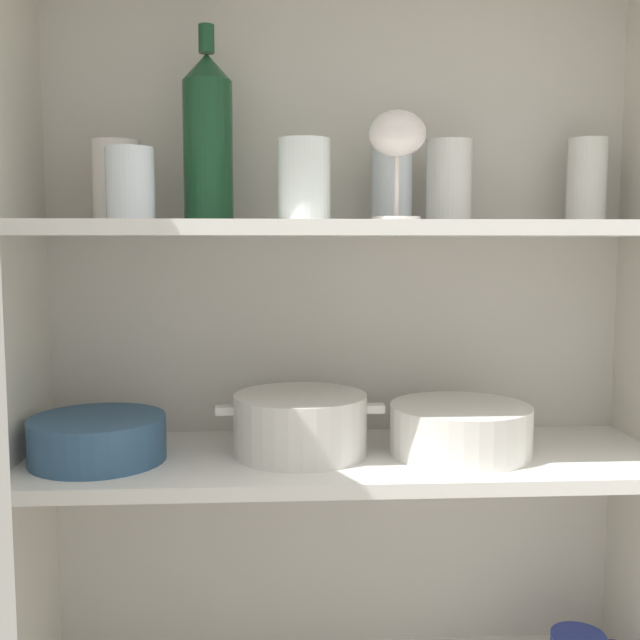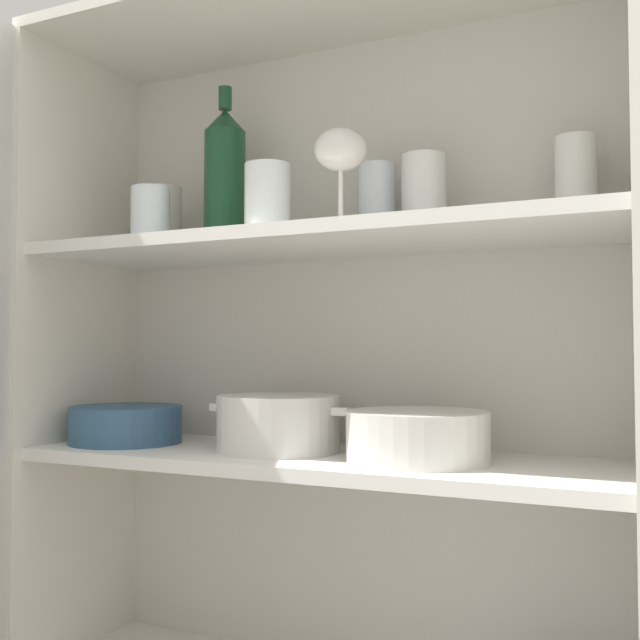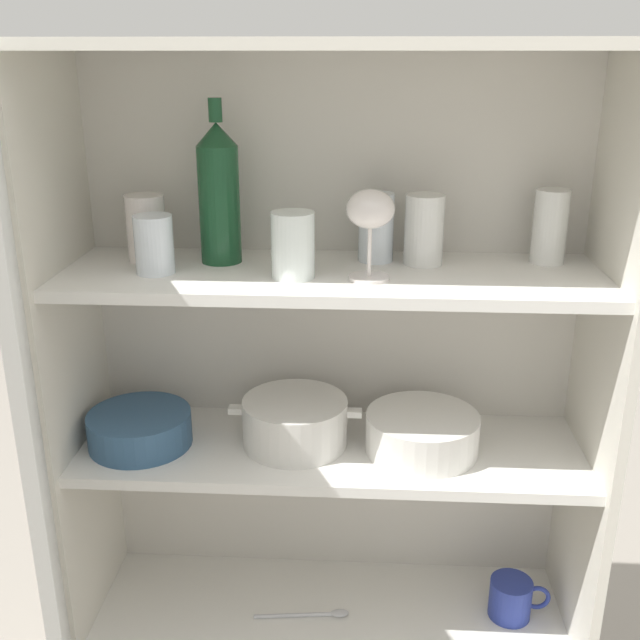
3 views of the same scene
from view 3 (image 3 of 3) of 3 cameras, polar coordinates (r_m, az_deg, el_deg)
name	(u,v)px [view 3 (image 3 of 3)]	position (r m, az deg, el deg)	size (l,w,h in m)	color
cupboard_back_panel	(334,392)	(1.53, 1.10, -5.48)	(0.96, 0.02, 1.31)	silver
cupboard_side_left	(81,420)	(1.49, -17.77, -7.24)	(0.02, 0.32, 1.31)	silver
cupboard_side_right	(591,434)	(1.45, 19.94, -8.17)	(0.02, 0.32, 1.31)	silver
cupboard_top_panel	(333,45)	(1.23, 1.00, 20.25)	(0.96, 0.32, 0.02)	silver
shelf_board_lower	(330,610)	(1.63, 0.76, -21.21)	(0.92, 0.28, 0.02)	white
shelf_board_middle	(331,450)	(1.42, 0.83, -9.88)	(0.92, 0.28, 0.02)	white
shelf_board_upper	(332,277)	(1.28, 0.90, 3.31)	(0.92, 0.28, 0.02)	white
cupboard_door	(48,547)	(1.16, -20.00, -15.92)	(0.22, 0.44, 1.31)	silver
tumbler_glass_0	(376,227)	(1.34, 4.30, 7.04)	(0.06, 0.06, 0.12)	white
tumbler_glass_1	(154,244)	(1.29, -12.52, 5.64)	(0.07, 0.07, 0.10)	white
tumbler_glass_2	(424,230)	(1.32, 7.93, 6.83)	(0.07, 0.07, 0.12)	white
tumbler_glass_3	(293,245)	(1.23, -2.08, 5.72)	(0.07, 0.07, 0.11)	white
tumbler_glass_4	(550,227)	(1.38, 17.12, 6.82)	(0.06, 0.06, 0.13)	white
tumbler_glass_5	(146,228)	(1.37, -13.10, 6.84)	(0.07, 0.07, 0.12)	silver
wine_glass_0	(370,214)	(1.21, 3.86, 8.07)	(0.08, 0.08, 0.15)	silver
wine_bottle	(219,193)	(1.33, -7.71, 9.60)	(0.07, 0.07, 0.28)	#194728
plate_stack_white	(422,433)	(1.39, 7.79, -8.50)	(0.21, 0.21, 0.07)	white
mixing_bowl_large	(140,427)	(1.44, -13.57, -7.94)	(0.19, 0.19, 0.06)	#33567A
casserole_dish	(295,422)	(1.40, -1.91, -7.77)	(0.25, 0.19, 0.09)	silver
coffee_mug_primary	(511,598)	(1.62, 14.38, -19.85)	(0.12, 0.08, 0.08)	#283893
serving_spoon	(310,615)	(1.60, -0.78, -21.53)	(0.19, 0.04, 0.01)	silver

